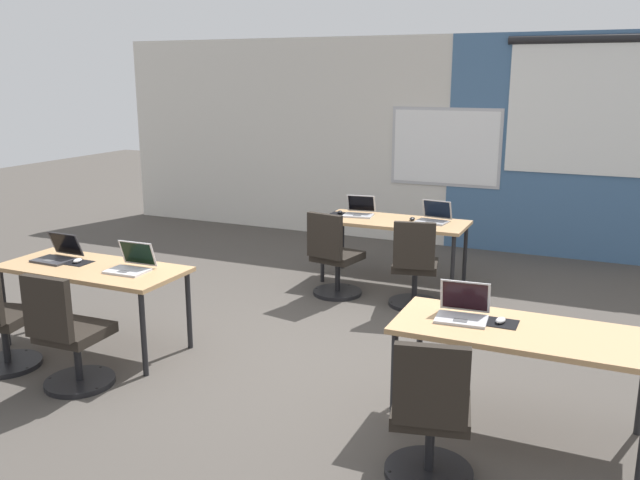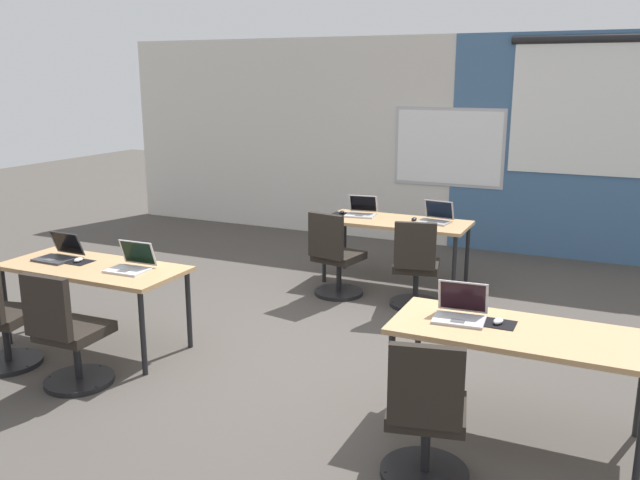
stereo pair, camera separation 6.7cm
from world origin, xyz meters
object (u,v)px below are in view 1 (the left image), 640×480
(desk_near_right, at_px, (521,338))
(mouse_near_left_end, at_px, (78,260))
(mouse_far_left, at_px, (340,212))
(laptop_near_left_end, at_px, (58,254))
(mouse_far_right, at_px, (412,219))
(mouse_near_right_inner, at_px, (501,320))
(chair_near_right_inner, at_px, (430,423))
(desk_far_center, at_px, (394,226))
(laptop_near_right_inner, at_px, (463,311))
(laptop_far_left, at_px, (359,211))
(chair_far_left, at_px, (334,262))
(laptop_near_left_inner, at_px, (131,265))
(chair_far_right, at_px, (415,272))
(chair_near_left_inner, at_px, (69,341))
(laptop_far_right, at_px, (434,217))
(desk_near_left, at_px, (93,273))

(desk_near_right, xyz_separation_m, mouse_near_left_end, (-3.69, 0.03, 0.08))
(desk_near_right, xyz_separation_m, mouse_far_left, (-2.43, 2.88, 0.08))
(laptop_near_left_end, bearing_deg, mouse_far_right, 51.83)
(mouse_near_right_inner, distance_m, chair_near_right_inner, 0.94)
(desk_far_center, bearing_deg, mouse_near_right_inner, -59.65)
(desk_far_center, relative_size, laptop_near_right_inner, 4.57)
(laptop_far_left, distance_m, chair_far_left, 0.90)
(mouse_far_right, distance_m, laptop_near_left_inner, 3.24)
(desk_far_center, distance_m, laptop_near_left_inner, 3.09)
(chair_far_right, xyz_separation_m, laptop_near_right_inner, (0.91, -2.04, 0.39))
(laptop_far_left, bearing_deg, chair_near_left_inner, -112.54)
(chair_far_right, xyz_separation_m, mouse_near_left_end, (-2.40, -2.05, 0.36))
(laptop_far_right, bearing_deg, chair_near_left_inner, -109.62)
(laptop_near_left_end, xyz_separation_m, laptop_near_left_inner, (0.80, -0.00, 0.00))
(chair_near_left_inner, bearing_deg, desk_near_right, -169.31)
(desk_near_left, distance_m, laptop_near_right_inner, 3.11)
(mouse_far_right, xyz_separation_m, chair_far_right, (0.27, -0.80, -0.36))
(laptop_near_left_end, xyz_separation_m, chair_near_left_inner, (0.80, -0.74, -0.39))
(laptop_far_right, bearing_deg, laptop_near_left_inner, -115.29)
(laptop_near_left_end, bearing_deg, mouse_far_left, 63.80)
(laptop_near_left_end, relative_size, laptop_far_left, 0.91)
(mouse_far_right, height_order, laptop_near_left_inner, laptop_near_left_inner)
(laptop_far_right, xyz_separation_m, laptop_near_left_inner, (-1.79, -2.86, 0.00))
(desk_near_left, height_order, desk_near_right, same)
(mouse_near_left_end, relative_size, mouse_near_right_inner, 0.99)
(desk_near_right, relative_size, laptop_far_left, 4.29)
(desk_near_right, bearing_deg, desk_near_left, 180.00)
(mouse_far_left, height_order, laptop_near_left_inner, laptop_near_left_inner)
(laptop_near_left_end, bearing_deg, chair_far_right, 39.32)
(laptop_far_left, bearing_deg, chair_near_right_inner, -71.77)
(chair_far_right, bearing_deg, chair_near_left_inner, 44.79)
(laptop_near_left_inner, bearing_deg, chair_far_left, 63.61)
(mouse_near_left_end, xyz_separation_m, mouse_near_right_inner, (3.55, 0.02, 0.00))
(laptop_near_left_end, bearing_deg, desk_near_left, -4.18)
(desk_near_right, xyz_separation_m, chair_far_right, (-1.30, 2.08, -0.28))
(chair_far_right, height_order, mouse_near_left_end, chair_far_right)
(mouse_far_left, bearing_deg, laptop_near_left_end, -117.66)
(mouse_near_left_end, distance_m, laptop_far_left, 3.23)
(laptop_far_left, relative_size, mouse_far_left, 3.27)
(chair_far_left, height_order, mouse_near_right_inner, chair_far_left)
(desk_near_left, xyz_separation_m, chair_near_left_inner, (0.38, -0.70, -0.28))
(desk_near_right, distance_m, desk_far_center, 3.30)
(mouse_near_left_end, relative_size, chair_near_right_inner, 0.12)
(laptop_far_right, xyz_separation_m, mouse_near_left_end, (-2.36, -2.87, -0.03))
(desk_far_center, bearing_deg, chair_far_right, -57.73)
(laptop_far_left, bearing_deg, mouse_far_left, 176.27)
(desk_near_left, bearing_deg, desk_far_center, 57.99)
(mouse_far_right, bearing_deg, chair_far_left, -127.37)
(chair_far_right, relative_size, laptop_far_left, 2.47)
(desk_near_left, bearing_deg, laptop_far_left, 65.91)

